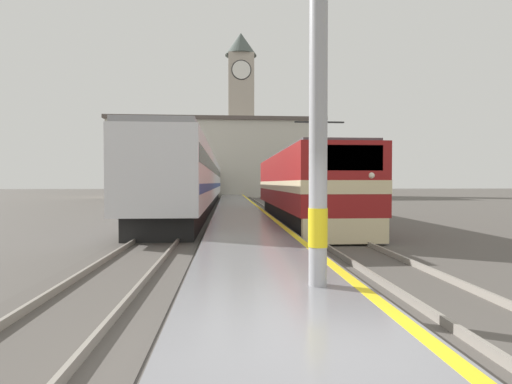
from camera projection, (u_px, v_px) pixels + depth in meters
The scene contains 9 objects.
ground_plane at pixel (236, 206), 34.04m from camera, with size 200.00×200.00×0.00m, color #514C47.
platform at pixel (237, 208), 29.05m from camera, with size 2.88×140.00×0.43m.
rail_track_near at pixel (278, 210), 29.27m from camera, with size 2.83×140.00×0.16m.
rail_track_far at pixel (195, 210), 28.83m from camera, with size 2.83×140.00×0.16m.
locomotive_train at pixel (302, 187), 19.86m from camera, with size 2.92×15.05×4.50m.
passenger_train at pixel (198, 180), 32.09m from camera, with size 2.92×39.45×4.12m.
catenary_mast at pixel (324, 50), 6.10m from camera, with size 2.63×0.30×7.35m.
clock_tower at pixel (241, 109), 67.87m from camera, with size 5.34×5.34×27.45m.
station_building at pixel (218, 159), 57.82m from camera, with size 29.65×10.54×10.92m.
Camera 1 is at (-0.74, -4.04, 2.02)m, focal length 28.00 mm.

